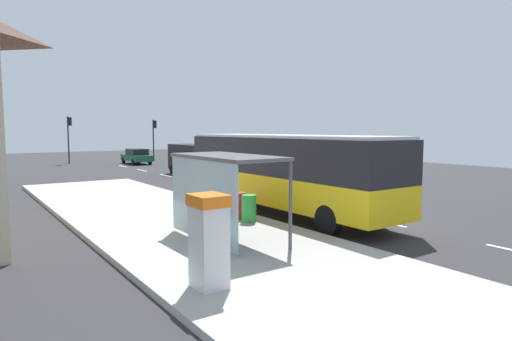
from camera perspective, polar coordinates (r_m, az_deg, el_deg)
ground_plane at (r=28.60m, az=-8.26°, el=-1.59°), size 56.00×92.00×0.04m
sidewalk_platform at (r=15.17m, az=-9.62°, el=-7.39°), size 6.20×30.00×0.18m
lane_stripe_seg_1 at (r=16.93m, az=16.07°, el=-6.48°), size 0.16×2.20×0.01m
lane_stripe_seg_2 at (r=20.39m, az=5.09°, el=-4.29°), size 0.16×2.20×0.01m
lane_stripe_seg_3 at (r=24.39m, az=-2.47°, el=-2.68°), size 0.16×2.20×0.01m
lane_stripe_seg_4 at (r=28.71m, az=-7.82°, el=-1.51°), size 0.16×2.20×0.01m
lane_stripe_seg_5 at (r=33.21m, az=-11.74°, el=-0.64°), size 0.16×2.20×0.01m
lane_stripe_seg_6 at (r=37.84m, az=-14.71°, el=0.02°), size 0.16×2.20×0.01m
lane_stripe_seg_7 at (r=42.56m, az=-17.03°, el=0.54°), size 0.16×2.20×0.01m
bus at (r=17.68m, az=3.62°, el=0.24°), size 2.58×11.02×3.21m
white_van at (r=33.05m, az=-8.01°, el=1.72°), size 2.11×5.24×2.30m
sedan_near at (r=45.06m, az=-15.36°, el=1.84°), size 1.84×4.40×1.52m
ticket_machine at (r=9.04m, az=-6.18°, el=-9.09°), size 0.66×0.76×1.94m
recycling_bin_green at (r=15.43m, az=-0.92°, el=-4.96°), size 0.52×0.52×0.95m
recycling_bin_red at (r=16.01m, az=-2.32°, el=-4.59°), size 0.52×0.52×0.95m
recycling_bin_orange at (r=16.59m, az=-3.63°, el=-4.24°), size 0.52×0.52×0.95m
recycling_bin_blue at (r=17.19m, az=-4.84°, el=-3.91°), size 0.52×0.52×0.95m
traffic_light_near_side at (r=49.21m, az=-13.19°, el=4.77°), size 0.49×0.28×4.50m
traffic_light_far_side at (r=47.51m, az=-23.27°, el=4.63°), size 0.49×0.28×4.73m
bus_shelter at (r=12.65m, az=-5.02°, el=-0.66°), size 1.80×4.00×2.50m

